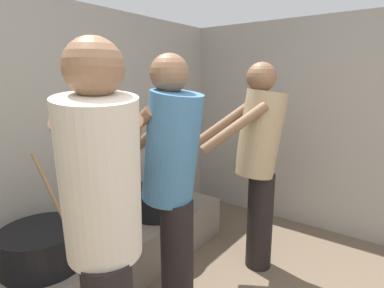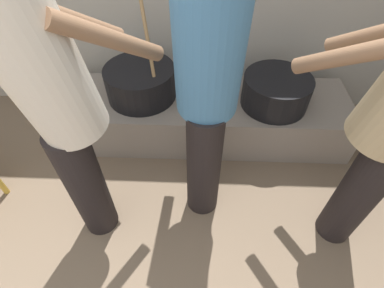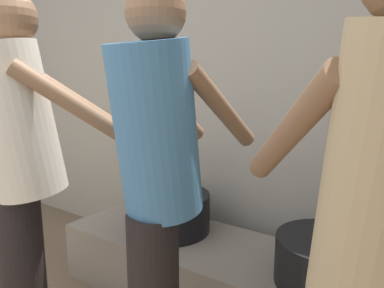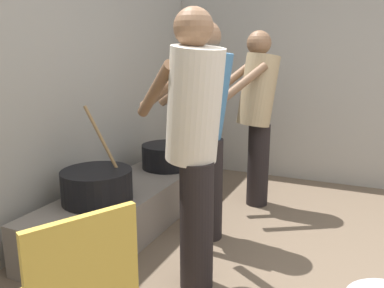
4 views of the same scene
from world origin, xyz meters
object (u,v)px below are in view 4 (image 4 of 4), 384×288
object	(u,v)px
cook_in_tan_shirt	(257,109)
cooking_pot_main	(97,185)
cook_in_blue_shirt	(206,119)
cooking_pot_secondary	(167,156)
cook_in_cream_shirt	(194,135)

from	to	relation	value
cook_in_tan_shirt	cooking_pot_main	bearing A→B (deg)	146.81
cooking_pot_main	cook_in_tan_shirt	bearing A→B (deg)	-33.19
cook_in_blue_shirt	cooking_pot_secondary	bearing A→B (deg)	49.91
cook_in_tan_shirt	cook_in_blue_shirt	bearing A→B (deg)	167.52
cooking_pot_secondary	cook_in_blue_shirt	world-z (taller)	cook_in_blue_shirt
cooking_pot_main	cooking_pot_secondary	size ratio (longest dim) A/B	1.44
cooking_pot_main	cook_in_cream_shirt	xyz separation A→B (m)	(-0.15, -0.83, 0.46)
cooking_pot_main	cook_in_blue_shirt	distance (m)	0.92
cooking_pot_secondary	cook_in_tan_shirt	size ratio (longest dim) A/B	0.30
cook_in_cream_shirt	cook_in_blue_shirt	bearing A→B (deg)	15.88
cook_in_tan_shirt	cook_in_cream_shirt	world-z (taller)	cook_in_cream_shirt
cooking_pot_main	cook_in_cream_shirt	world-z (taller)	cook_in_cream_shirt
cooking_pot_main	cook_in_tan_shirt	world-z (taller)	cook_in_tan_shirt
cook_in_blue_shirt	cook_in_cream_shirt	size ratio (longest dim) A/B	0.99
cooking_pot_main	cooking_pot_secondary	bearing A→B (deg)	-3.52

